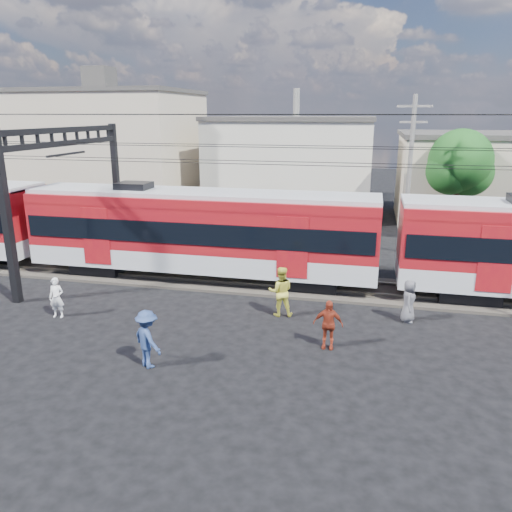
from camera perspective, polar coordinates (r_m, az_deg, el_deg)
name	(u,v)px	position (r m, az deg, el deg)	size (l,w,h in m)	color
ground	(226,369)	(15.73, -3.50, -12.72)	(120.00, 120.00, 0.00)	black
track_bed	(275,283)	(22.84, 2.14, -3.14)	(70.00, 3.40, 0.12)	#2D2823
rail_near	(271,286)	(22.11, 1.77, -3.47)	(70.00, 0.12, 0.12)	#59544C
rail_far	(278,276)	(23.50, 2.49, -2.28)	(70.00, 0.12, 0.12)	#59544C
commuter_train	(205,230)	(23.00, -5.82, 2.99)	(50.30, 3.08, 4.17)	black
catenary	(94,167)	(24.80, -18.06, 9.66)	(70.00, 9.30, 7.52)	black
building_west	(105,150)	(42.81, -16.83, 11.48)	(14.28, 10.20, 9.30)	#BEAA91
building_midwest	(295,163)	(40.84, 4.49, 10.51)	(12.24, 12.24, 7.30)	beige
utility_pole_mid	(409,171)	(28.44, 17.12, 9.23)	(1.80, 0.24, 8.50)	slate
tree_near	(463,165)	(31.86, 22.58, 9.62)	(3.82, 3.64, 6.72)	#382619
pedestrian_a	(57,298)	(20.52, -21.83, -4.44)	(0.57, 0.38, 1.57)	white
pedestrian_b	(281,291)	(19.17, 2.84, -4.06)	(0.95, 0.74, 1.96)	gold
pedestrian_c	(147,339)	(15.77, -12.31, -9.25)	(1.19, 0.69, 1.84)	navy
pedestrian_d	(328,324)	(16.77, 8.23, -7.74)	(0.99, 0.41, 1.69)	maroon
pedestrian_e	(409,301)	(19.49, 17.05, -4.95)	(0.80, 0.52, 1.63)	#4F4E53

